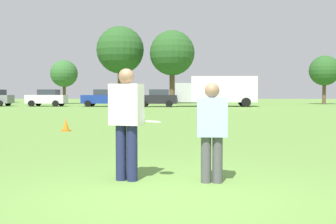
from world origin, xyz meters
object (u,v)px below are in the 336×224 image
object	(u,v)px
parked_car_mid_left	(47,98)
parked_car_center	(103,98)
traffic_cone	(66,125)
parked_car_mid_right	(157,98)
player_defender	(212,127)
box_truck	(217,90)
player_thrower	(126,118)
frisbee	(154,122)

from	to	relation	value
parked_car_mid_left	parked_car_center	distance (m)	6.13
traffic_cone	parked_car_mid_right	bearing A→B (deg)	85.80
player_defender	parked_car_mid_left	distance (m)	39.40
player_defender	box_truck	size ratio (longest dim) A/B	0.18
player_thrower	traffic_cone	bearing A→B (deg)	111.99
parked_car_mid_right	parked_car_mid_left	bearing A→B (deg)	175.12
traffic_cone	parked_car_mid_left	world-z (taller)	parked_car_mid_left
parked_car_center	box_truck	xyz separation A→B (m)	(12.25, 0.18, 0.83)
parked_car_center	box_truck	bearing A→B (deg)	0.84
player_thrower	player_defender	size ratio (longest dim) A/B	1.15
player_defender	parked_car_mid_right	xyz separation A→B (m)	(-2.74, 35.50, 0.05)
player_thrower	frisbee	bearing A→B (deg)	2.60
player_defender	parked_car_mid_right	bearing A→B (deg)	94.41
frisbee	box_truck	distance (m)	36.43
traffic_cone	parked_car_mid_right	xyz separation A→B (m)	(1.99, 27.04, 0.69)
player_thrower	frisbee	distance (m)	0.44
traffic_cone	box_truck	size ratio (longest dim) A/B	0.06
player_defender	traffic_cone	size ratio (longest dim) A/B	3.26
traffic_cone	parked_car_mid_right	distance (m)	27.13
box_truck	player_thrower	bearing A→B (deg)	-97.82
traffic_cone	parked_car_center	distance (m)	27.93
player_thrower	box_truck	bearing A→B (deg)	82.18
player_thrower	parked_car_center	world-z (taller)	parked_car_center
player_thrower	player_defender	bearing A→B (deg)	-5.14
player_defender	frisbee	size ratio (longest dim) A/B	5.74
frisbee	box_truck	world-z (taller)	box_truck
traffic_cone	parked_car_center	xyz separation A→B (m)	(-3.92, 27.64, 0.69)
traffic_cone	parked_car_center	world-z (taller)	parked_car_center
frisbee	parked_car_mid_left	xyz separation A→B (m)	(-13.85, 36.39, -0.03)
parked_car_center	parked_car_mid_right	world-z (taller)	same
player_thrower	box_truck	xyz separation A→B (m)	(4.96, 36.16, 0.74)
player_thrower	box_truck	distance (m)	36.51
frisbee	parked_car_mid_right	world-z (taller)	parked_car_mid_right
parked_car_mid_right	traffic_cone	bearing A→B (deg)	-94.20
player_defender	frisbee	bearing A→B (deg)	171.21
player_thrower	parked_car_center	xyz separation A→B (m)	(-7.29, 35.98, -0.09)
player_defender	parked_car_center	xyz separation A→B (m)	(-8.64, 36.10, 0.05)
parked_car_center	frisbee	bearing A→B (deg)	-77.87
player_thrower	parked_car_mid_left	xyz separation A→B (m)	(-13.41, 36.41, -0.09)
player_thrower	traffic_cone	world-z (taller)	player_thrower
player_thrower	parked_car_mid_right	size ratio (longest dim) A/B	0.42
parked_car_mid_right	box_truck	world-z (taller)	box_truck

